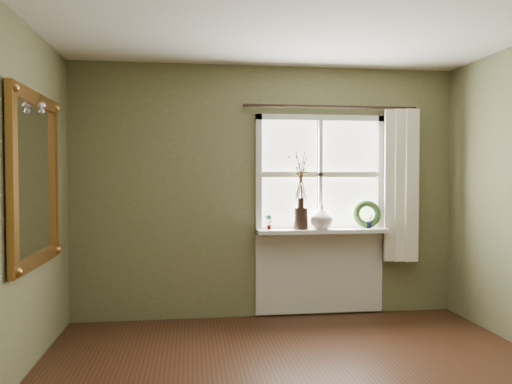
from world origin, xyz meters
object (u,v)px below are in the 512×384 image
Objects in this scene: cream_vase at (322,216)px; gilt_mirror at (35,179)px; wreath at (367,217)px; dark_jug at (301,218)px.

gilt_mirror is (-2.50, -1.02, 0.39)m from cream_vase.
dark_jug is at bearing -168.75° from wreath.
gilt_mirror is (-2.28, -1.02, 0.41)m from dark_jug.
wreath is (0.72, 0.04, 0.00)m from dark_jug.
cream_vase is (0.22, 0.00, 0.02)m from dark_jug.
wreath is (0.50, 0.04, -0.02)m from cream_vase.
wreath reaches higher than dark_jug.
cream_vase is 0.50m from wreath.
cream_vase reaches higher than dark_jug.
wreath reaches higher than cream_vase.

